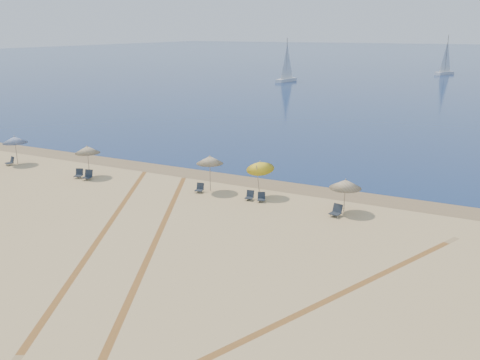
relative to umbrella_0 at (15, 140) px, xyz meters
The scene contains 17 objects.
ocean 206.35m from the umbrella_0, 84.06° to the left, with size 500.00×500.00×0.00m, color #0C2151.
wet_sand 21.87m from the umbrella_0, 11.21° to the left, with size 500.00×500.00×0.00m, color olive.
umbrella_0 is the anchor object (origin of this frame).
umbrella_1 8.27m from the umbrella_0, ahead, with size 1.95×1.95×2.51m.
umbrella_2 18.74m from the umbrella_0, ahead, with size 1.92×1.92×2.66m.
umbrella_3 22.43m from the umbrella_0, ahead, with size 1.93×2.01×2.74m.
umbrella_4 28.54m from the umbrella_0, ahead, with size 2.01×2.02×2.23m.
chair_0 1.91m from the umbrella_0, 114.07° to the right, with size 0.77×0.84×0.70m.
chair_1 8.03m from the umbrella_0, ahead, with size 0.78×0.84×0.69m.
chair_2 9.01m from the umbrella_0, ahead, with size 0.78×0.86×0.74m.
chair_3 18.26m from the umbrella_0, ahead, with size 0.63×0.70×0.64m.
chair_4 22.17m from the umbrella_0, ahead, with size 0.59×0.67×0.63m.
chair_5 23.03m from the umbrella_0, ahead, with size 0.70×0.75×0.62m.
chair_6 28.33m from the umbrella_0, ahead, with size 0.76×0.84×0.74m.
sailboat_0 76.75m from the umbrella_0, 93.43° to the left, with size 2.85×6.49×9.38m.
sailboat_1 114.27m from the umbrella_0, 77.23° to the left, with size 4.39×6.67×9.82m.
tire_tracks 24.32m from the umbrella_0, 24.50° to the right, with size 50.86×45.29×0.00m.
Camera 1 is at (14.46, -9.53, 11.20)m, focal length 37.61 mm.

